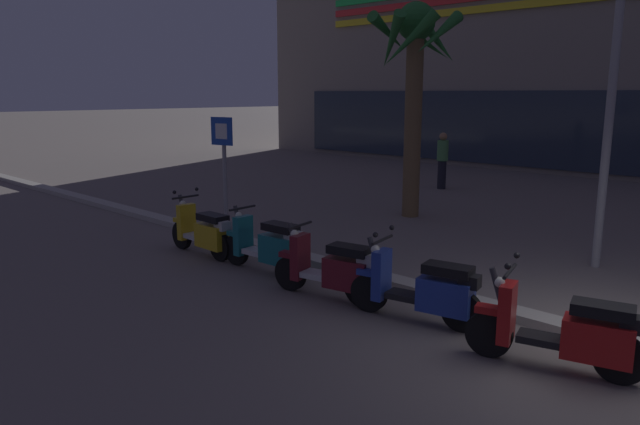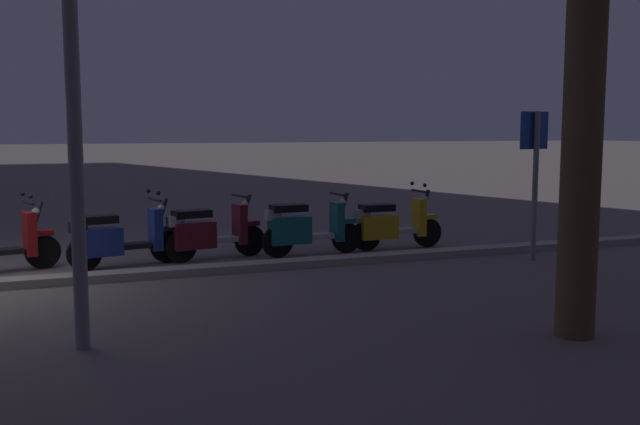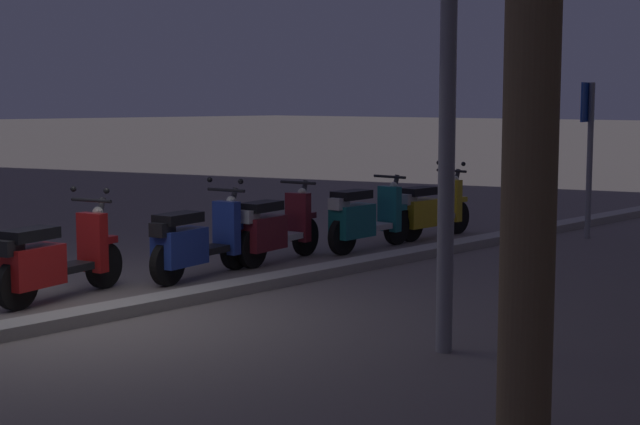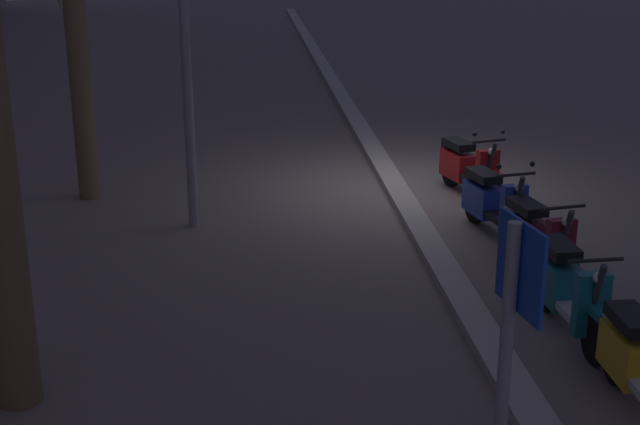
# 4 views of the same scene
# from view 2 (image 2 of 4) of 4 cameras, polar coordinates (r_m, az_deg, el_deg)

# --- Properties ---
(scooter_yellow_mid_rear) EXTENTS (1.73, 0.56, 1.17)m
(scooter_yellow_mid_rear) POSITION_cam_2_polar(r_m,az_deg,el_deg) (12.77, 5.65, -0.94)
(scooter_yellow_mid_rear) COLOR black
(scooter_yellow_mid_rear) RESTS_ON ground
(scooter_teal_tail_end) EXTENTS (1.79, 0.56, 1.04)m
(scooter_teal_tail_end) POSITION_cam_2_polar(r_m,az_deg,el_deg) (12.05, -1.24, -1.26)
(scooter_teal_tail_end) COLOR black
(scooter_teal_tail_end) RESTS_ON ground
(scooter_maroon_lead_nearest) EXTENTS (1.73, 0.64, 1.04)m
(scooter_maroon_lead_nearest) POSITION_cam_2_polar(r_m,az_deg,el_deg) (11.81, -8.86, -1.58)
(scooter_maroon_lead_nearest) COLOR black
(scooter_maroon_lead_nearest) RESTS_ON ground
(scooter_blue_second_in_line) EXTENTS (1.80, 0.67, 1.17)m
(scooter_blue_second_in_line) POSITION_cam_2_polar(r_m,az_deg,el_deg) (11.46, -15.79, -2.01)
(scooter_blue_second_in_line) COLOR black
(scooter_blue_second_in_line) RESTS_ON ground
(crossing_sign) EXTENTS (0.60, 0.16, 2.40)m
(crossing_sign) POSITION_cam_2_polar(r_m,az_deg,el_deg) (12.06, 16.68, 3.43)
(crossing_sign) COLOR #939399
(crossing_sign) RESTS_ON ground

